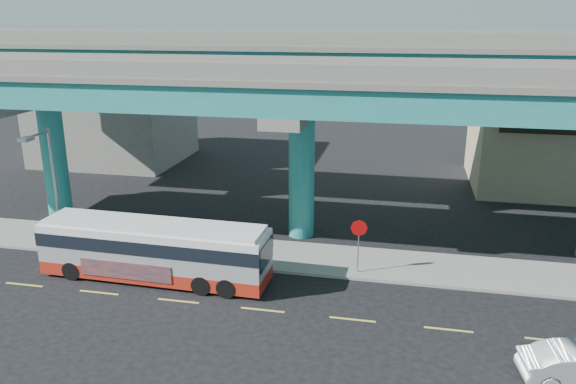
% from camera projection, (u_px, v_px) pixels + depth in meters
% --- Properties ---
extents(ground, '(120.00, 120.00, 0.00)m').
position_uv_depth(ground, '(264.00, 307.00, 25.24)').
color(ground, black).
rests_on(ground, ground).
extents(sidewalk, '(70.00, 4.00, 0.15)m').
position_uv_depth(sidewalk, '(289.00, 257.00, 30.36)').
color(sidewalk, gray).
rests_on(sidewalk, ground).
extents(lane_markings, '(58.00, 0.12, 0.01)m').
position_uv_depth(lane_markings, '(263.00, 310.00, 24.96)').
color(lane_markings, '#D8C64C').
rests_on(lane_markings, ground).
extents(viaduct, '(52.00, 12.40, 11.70)m').
position_uv_depth(viaduct, '(303.00, 80.00, 31.04)').
color(viaduct, '#207A77').
rests_on(viaduct, ground).
extents(building_beige, '(14.00, 10.23, 7.00)m').
position_uv_depth(building_beige, '(571.00, 142.00, 42.13)').
color(building_beige, tan).
rests_on(building_beige, ground).
extents(building_concrete, '(12.00, 10.00, 9.00)m').
position_uv_depth(building_concrete, '(113.00, 110.00, 50.27)').
color(building_concrete, gray).
rests_on(building_concrete, ground).
extents(transit_bus, '(11.56, 2.79, 2.95)m').
position_uv_depth(transit_bus, '(154.00, 248.00, 27.52)').
color(transit_bus, '#A42213').
rests_on(transit_bus, ground).
extents(parked_car, '(2.66, 3.94, 1.17)m').
position_uv_depth(parked_car, '(77.00, 227.00, 32.85)').
color(parked_car, '#303036').
rests_on(parked_car, sidewalk).
extents(street_lamp, '(0.50, 2.26, 6.77)m').
position_uv_depth(street_lamp, '(47.00, 173.00, 29.61)').
color(street_lamp, gray).
rests_on(street_lamp, sidewalk).
extents(stop_sign, '(0.84, 0.14, 2.79)m').
position_uv_depth(stop_sign, '(359.00, 234.00, 27.75)').
color(stop_sign, gray).
rests_on(stop_sign, sidewalk).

